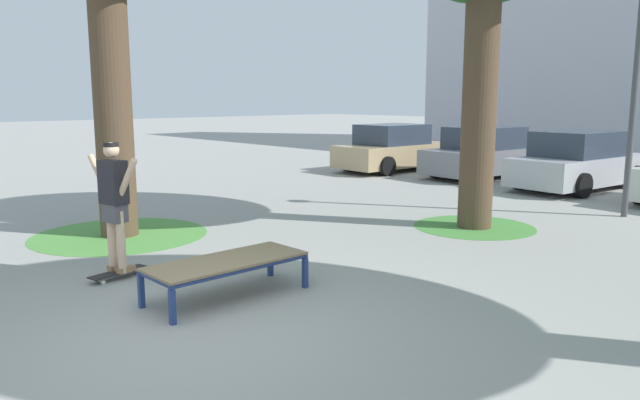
% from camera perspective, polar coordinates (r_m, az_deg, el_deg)
% --- Properties ---
extents(ground_plane, '(120.00, 120.00, 0.00)m').
position_cam_1_polar(ground_plane, '(6.34, -11.27, -12.20)').
color(ground_plane, '#999993').
extents(skate_box, '(0.77, 1.90, 0.46)m').
position_cam_1_polar(skate_box, '(7.22, -8.80, -5.94)').
color(skate_box, navy).
rests_on(skate_box, ground).
extents(skateboard, '(0.34, 0.82, 0.09)m').
position_cam_1_polar(skateboard, '(8.40, -18.53, -6.52)').
color(skateboard, black).
rests_on(skateboard, ground).
extents(skater, '(1.00, 0.34, 1.69)m').
position_cam_1_polar(skater, '(8.19, -18.89, 0.20)').
color(skater, beige).
rests_on(skater, skateboard).
extents(grass_patch_near_left, '(2.97, 2.97, 0.01)m').
position_cam_1_polar(grass_patch_near_left, '(11.00, -18.37, -3.14)').
color(grass_patch_near_left, '#519342').
rests_on(grass_patch_near_left, ground).
extents(grass_patch_mid_back, '(2.20, 2.20, 0.01)m').
position_cam_1_polar(grass_patch_mid_back, '(11.44, 14.35, -2.46)').
color(grass_patch_mid_back, '#47893D').
rests_on(grass_patch_mid_back, ground).
extents(car_tan, '(2.02, 4.25, 1.50)m').
position_cam_1_polar(car_tan, '(19.85, 7.02, 4.79)').
color(car_tan, tan).
rests_on(car_tan, ground).
extents(car_grey, '(2.23, 4.35, 1.50)m').
position_cam_1_polar(car_grey, '(18.70, 15.41, 4.22)').
color(car_grey, slate).
rests_on(car_grey, ground).
extents(car_silver, '(2.24, 4.35, 1.50)m').
position_cam_1_polar(car_silver, '(16.99, 23.24, 3.27)').
color(car_silver, '#B7BABF').
rests_on(car_silver, ground).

